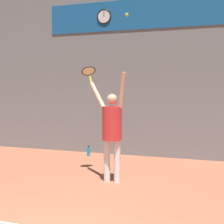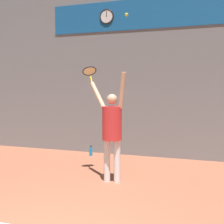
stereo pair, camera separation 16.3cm
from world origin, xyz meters
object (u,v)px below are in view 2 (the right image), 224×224
Objects in this scene: tennis_player at (112,127)px; water_bottle at (91,151)px; tennis_racket at (90,72)px; scoreboard_clock at (107,17)px; tennis_ball at (126,15)px.

tennis_player reaches higher than water_bottle.
water_bottle is (-0.70, 1.66, -2.11)m from tennis_racket.
tennis_racket reaches higher than water_bottle.
tennis_racket is at bearing 146.22° from tennis_player.
tennis_player is 1.39m from tennis_racket.
scoreboard_clock is at bearing 112.69° from tennis_player.
tennis_racket is 6.32× the size of tennis_ball.
tennis_player is at bearing 163.23° from tennis_ball.
scoreboard_clock reaches higher than tennis_player.
water_bottle is at bearing 123.13° from tennis_player.
tennis_racket is at bearing 151.25° from tennis_ball.
tennis_racket reaches higher than tennis_player.
scoreboard_clock reaches higher than water_bottle.
scoreboard_clock is 3.80m from water_bottle.
scoreboard_clock is 1.46× the size of water_bottle.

